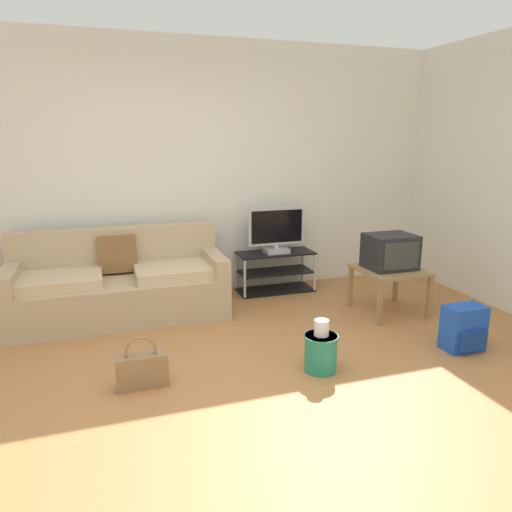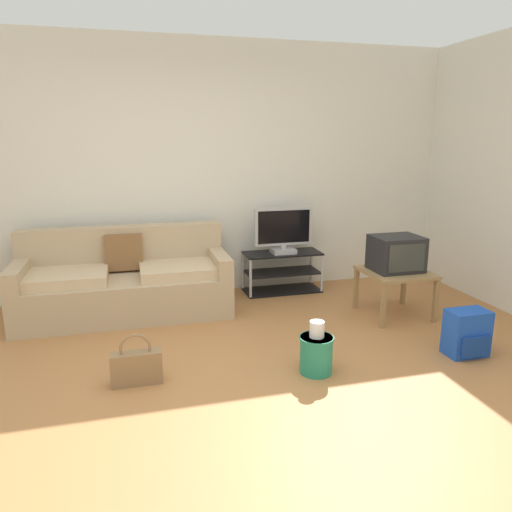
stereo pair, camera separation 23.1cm
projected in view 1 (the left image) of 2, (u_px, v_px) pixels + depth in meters
name	position (u px, v px, depth m)	size (l,w,h in m)	color
ground_plane	(241.00, 403.00, 3.15)	(9.00, 9.80, 0.02)	#B27542
wall_back	(174.00, 171.00, 5.09)	(9.00, 0.10, 2.70)	silver
couch	(119.00, 285.00, 4.62)	(1.99, 0.82, 0.83)	tan
tv_stand	(275.00, 272.00, 5.40)	(0.85, 0.37, 0.45)	black
flat_tv	(276.00, 231.00, 5.27)	(0.65, 0.22, 0.51)	#B2B2B7
side_table	(390.00, 274.00, 4.68)	(0.60, 0.60, 0.45)	#9E7A4C
crt_tv	(390.00, 252.00, 4.65)	(0.45, 0.38, 0.33)	#232326
backpack	(464.00, 328.00, 3.90)	(0.32, 0.27, 0.37)	blue
handbag	(142.00, 369.00, 3.31)	(0.35, 0.11, 0.38)	olive
cleaning_bucket	(321.00, 350.00, 3.54)	(0.25, 0.25, 0.40)	#238466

